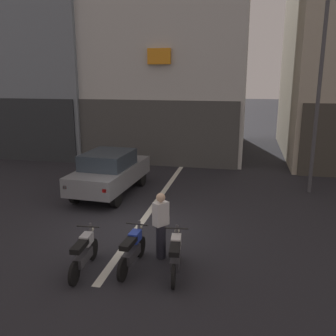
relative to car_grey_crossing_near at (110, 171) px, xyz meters
The scene contains 10 objects.
ground_plane 3.70m from the car_grey_crossing_near, 57.85° to the right, with size 120.00×120.00×0.00m, color #232328.
lane_centre_line 3.63m from the car_grey_crossing_near, 57.15° to the left, with size 0.20×18.00×0.01m, color silver.
building_corner_left 13.76m from the car_grey_crossing_near, 132.03° to the left, with size 9.94×9.47×13.95m.
building_mid_block 11.15m from the car_grey_crossing_near, 87.91° to the left, with size 8.91×9.08×14.48m.
car_grey_crossing_near is the anchor object (origin of this frame).
street_lamp 8.36m from the car_grey_crossing_near, 13.57° to the left, with size 0.36×0.36×7.19m.
motorcycle_silver_row_leftmost 5.65m from the car_grey_crossing_near, 75.52° to the right, with size 0.55×1.67×0.98m.
motorcycle_blue_row_left_mid 5.65m from the car_grey_crossing_near, 64.32° to the right, with size 0.55×1.67×0.98m.
motorcycle_white_row_centre 6.21m from the car_grey_crossing_near, 55.89° to the right, with size 0.55×1.67×0.98m.
person_by_motorcycles 5.37m from the car_grey_crossing_near, 56.22° to the right, with size 0.39×0.42×1.67m.
Camera 1 is at (2.95, -9.52, 4.41)m, focal length 39.43 mm.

